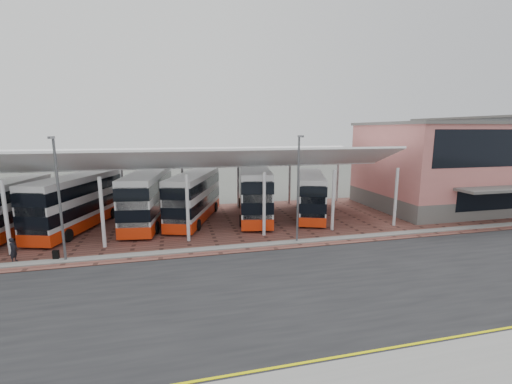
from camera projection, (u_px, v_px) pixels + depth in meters
ground at (303, 280)px, 19.58m from camera, size 140.00×140.00×0.00m
road at (309, 287)px, 18.62m from camera, size 120.00×14.00×0.02m
forecourt at (272, 220)px, 32.46m from camera, size 72.00×16.00×0.06m
north_kerb at (272, 244)px, 25.49m from camera, size 120.00×0.80×0.14m
yellow_line_near at (371, 357)px, 12.89m from camera, size 120.00×0.12×0.01m
yellow_line_far at (367, 352)px, 13.18m from camera, size 120.00×0.12×0.01m
canopy at (183, 160)px, 30.44m from camera, size 37.00×11.63×7.07m
terminal at (454, 165)px, 37.45m from camera, size 18.40×14.40×9.25m
lamp_west at (59, 196)px, 21.50m from camera, size 0.16×0.90×8.07m
lamp_east at (298, 186)px, 25.26m from camera, size 0.16×0.90×8.07m
bus_0 at (3, 210)px, 26.74m from camera, size 4.16×10.89×4.38m
bus_1 at (77, 203)px, 29.16m from camera, size 5.85×11.35×4.58m
bus_2 at (148, 198)px, 31.03m from camera, size 4.20×11.58×4.67m
bus_3 at (194, 197)px, 31.98m from camera, size 5.90×10.95×4.43m
bus_4 at (254, 192)px, 33.37m from camera, size 4.77×11.96×4.81m
bus_5 at (310, 195)px, 33.82m from camera, size 5.66×10.31×4.17m
pedestrian at (13, 250)px, 21.91m from camera, size 0.50×0.65×1.60m
suitcase at (56, 255)px, 22.39m from camera, size 0.37×0.26×0.63m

